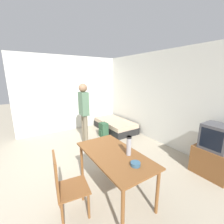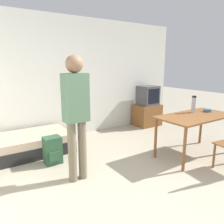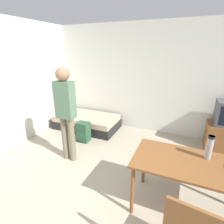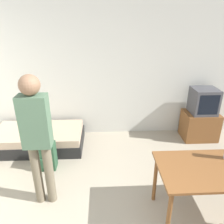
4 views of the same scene
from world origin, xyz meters
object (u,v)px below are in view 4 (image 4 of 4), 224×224
object	(u,v)px
daybed	(39,139)
person_standing	(37,134)
tv	(201,117)
backpack	(47,156)
dining_table	(219,174)

from	to	relation	value
daybed	person_standing	bearing A→B (deg)	-72.14
tv	person_standing	xyz separation A→B (m)	(-2.82, -1.60, 0.57)
person_standing	tv	bearing A→B (deg)	29.53
daybed	backpack	world-z (taller)	backpack
tv	person_standing	world-z (taller)	person_standing
daybed	tv	distance (m)	3.29
dining_table	person_standing	world-z (taller)	person_standing
tv	daybed	bearing A→B (deg)	-176.59
daybed	dining_table	size ratio (longest dim) A/B	1.18
daybed	backpack	bearing A→B (deg)	-65.05
dining_table	backpack	xyz separation A→B (m)	(-2.29, 1.10, -0.44)
tv	backpack	world-z (taller)	tv
dining_table	backpack	bearing A→B (deg)	154.33
daybed	tv	xyz separation A→B (m)	(3.27, 0.19, 0.30)
tv	dining_table	distance (m)	2.10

